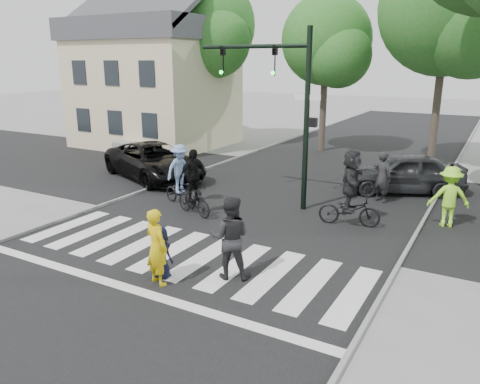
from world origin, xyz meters
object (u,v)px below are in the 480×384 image
object	(u,v)px
pedestrian_child	(161,252)
pedestrian_adult	(230,238)
cyclist_right	(350,192)
car_grey	(403,173)
pedestrian_woman	(157,247)
car_suv	(154,161)
cyclist_left	(181,179)
traffic_signal	(284,93)
cyclist_mid	(193,188)

from	to	relation	value
pedestrian_child	pedestrian_adult	bearing A→B (deg)	-141.26
cyclist_right	car_grey	distance (m)	4.77
pedestrian_child	cyclist_right	xyz separation A→B (m)	(2.77, 5.73, 0.43)
pedestrian_adult	pedestrian_woman	bearing A→B (deg)	18.06
pedestrian_woman	pedestrian_adult	world-z (taller)	pedestrian_adult
car_grey	cyclist_right	bearing A→B (deg)	-32.94
cyclist_right	car_suv	world-z (taller)	cyclist_right
car_grey	cyclist_left	bearing A→B (deg)	-74.31
traffic_signal	cyclist_left	world-z (taller)	traffic_signal
pedestrian_adult	car_grey	size ratio (longest dim) A/B	0.44
traffic_signal	car_grey	world-z (taller)	traffic_signal
cyclist_mid	car_grey	bearing A→B (deg)	48.85
traffic_signal	cyclist_mid	bearing A→B (deg)	-131.53
cyclist_left	cyclist_right	bearing A→B (deg)	8.14
pedestrian_child	pedestrian_adult	world-z (taller)	pedestrian_adult
pedestrian_woman	pedestrian_child	distance (m)	0.43
pedestrian_woman	cyclist_right	xyz separation A→B (m)	(2.63, 6.04, 0.16)
traffic_signal	cyclist_mid	size ratio (longest dim) A/B	2.72
cyclist_right	cyclist_left	bearing A→B (deg)	-171.86
traffic_signal	pedestrian_child	distance (m)	7.33
traffic_signal	pedestrian_woman	size ratio (longest dim) A/B	3.33
cyclist_mid	cyclist_right	size ratio (longest dim) A/B	0.93
pedestrian_woman	car_suv	bearing A→B (deg)	-34.54
cyclist_right	pedestrian_woman	bearing A→B (deg)	-113.58
pedestrian_child	pedestrian_adult	size ratio (longest dim) A/B	0.64
cyclist_mid	cyclist_left	bearing A→B (deg)	146.17
cyclist_left	traffic_signal	bearing A→B (deg)	28.11
pedestrian_woman	pedestrian_child	world-z (taller)	pedestrian_woman
cyclist_mid	car_grey	xyz separation A→B (m)	(5.45, 6.23, -0.14)
pedestrian_child	cyclist_mid	xyz separation A→B (m)	(-2.01, 4.21, 0.27)
cyclist_mid	car_suv	size ratio (longest dim) A/B	0.40
traffic_signal	car_grey	distance (m)	6.01
traffic_signal	pedestrian_adult	size ratio (longest dim) A/B	3.01
pedestrian_woman	cyclist_left	world-z (taller)	cyclist_left
pedestrian_child	cyclist_right	bearing A→B (deg)	-106.67
car_suv	cyclist_left	bearing A→B (deg)	-105.26
traffic_signal	cyclist_mid	distance (m)	4.34
pedestrian_adult	car_grey	distance (m)	9.85
traffic_signal	cyclist_right	xyz separation A→B (m)	(2.69, -0.83, -2.84)
pedestrian_woman	car_suv	xyz separation A→B (m)	(-6.48, 7.77, -0.13)
pedestrian_adult	car_grey	xyz separation A→B (m)	(2.03, 9.64, -0.23)
pedestrian_woman	pedestrian_adult	distance (m)	1.69
pedestrian_adult	cyclist_left	world-z (taller)	cyclist_left
pedestrian_woman	cyclist_right	world-z (taller)	cyclist_right
pedestrian_adult	car_suv	bearing A→B (deg)	-63.68
cyclist_mid	car_grey	size ratio (longest dim) A/B	0.49
pedestrian_woman	pedestrian_child	size ratio (longest dim) A/B	1.42
car_suv	car_grey	distance (m)	10.22
cyclist_left	car_suv	bearing A→B (deg)	142.14
pedestrian_adult	car_suv	xyz separation A→B (m)	(-7.75, 6.66, -0.23)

